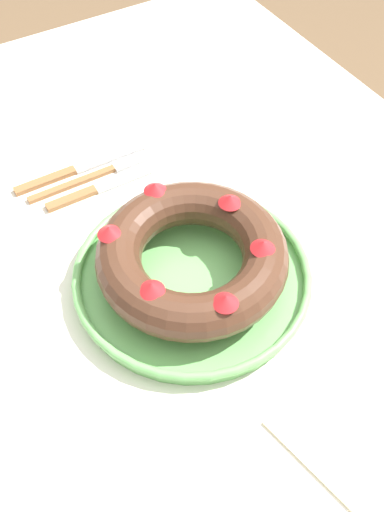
% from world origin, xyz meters
% --- Properties ---
extents(ground_plane, '(8.00, 8.00, 0.00)m').
position_xyz_m(ground_plane, '(0.00, 0.00, 0.00)').
color(ground_plane, brown).
extents(dining_table, '(1.48, 1.07, 0.74)m').
position_xyz_m(dining_table, '(0.00, 0.00, 0.66)').
color(dining_table, silver).
rests_on(dining_table, ground_plane).
extents(serving_dish, '(0.33, 0.33, 0.03)m').
position_xyz_m(serving_dish, '(-0.01, 0.01, 0.76)').
color(serving_dish, '#6BB760').
rests_on(serving_dish, dining_table).
extents(bundt_cake, '(0.26, 0.26, 0.07)m').
position_xyz_m(bundt_cake, '(-0.01, 0.01, 0.80)').
color(bundt_cake, '#4C2D1E').
rests_on(bundt_cake, serving_dish).
extents(fork, '(0.02, 0.21, 0.01)m').
position_xyz_m(fork, '(-0.28, -0.01, 0.74)').
color(fork, '#936038').
rests_on(fork, dining_table).
extents(serving_knife, '(0.02, 0.23, 0.01)m').
position_xyz_m(serving_knife, '(-0.31, -0.04, 0.74)').
color(serving_knife, '#936038').
rests_on(serving_knife, dining_table).
extents(cake_knife, '(0.02, 0.19, 0.01)m').
position_xyz_m(cake_knife, '(-0.25, -0.03, 0.74)').
color(cake_knife, '#936038').
rests_on(cake_knife, dining_table).
extents(napkin, '(0.16, 0.13, 0.00)m').
position_xyz_m(napkin, '(0.27, 0.04, 0.74)').
color(napkin, beige).
rests_on(napkin, dining_table).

